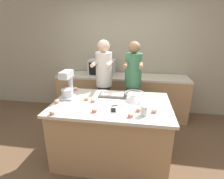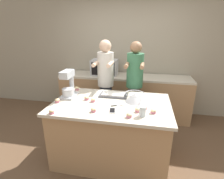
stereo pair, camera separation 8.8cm
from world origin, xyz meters
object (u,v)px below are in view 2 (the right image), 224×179
object	(u,v)px
cupcake_4	(93,110)
cupcake_8	(138,110)
baking_tray	(113,95)
cupcake_3	(93,100)
mixing_bowl	(135,97)
stand_mixer	(68,85)
microwave_oven	(104,67)
cupcake_6	(153,111)
person_left	(106,84)
cupcake_7	(77,88)
cupcake_9	(87,98)
person_right	(134,87)
cupcake_0	(52,111)
cupcake_2	(129,115)
cupcake_5	(57,100)
cell_phone	(112,111)
cupcake_1	(145,107)
drinking_glass	(143,111)
knife	(118,105)

from	to	relation	value
cupcake_4	cupcake_8	xyz separation A→B (m)	(0.55, 0.10, 0.00)
baking_tray	cupcake_3	world-z (taller)	cupcake_3
mixing_bowl	stand_mixer	bearing A→B (deg)	179.80
microwave_oven	cupcake_6	bearing A→B (deg)	-58.35
cupcake_3	cupcake_4	bearing A→B (deg)	-71.99
person_left	cupcake_7	bearing A→B (deg)	-138.96
cupcake_9	person_left	bearing A→B (deg)	81.49
person_right	cupcake_4	distance (m)	1.17
cupcake_0	cupcake_7	size ratio (longest dim) A/B	1.00
cupcake_2	stand_mixer	bearing A→B (deg)	153.46
microwave_oven	cupcake_8	size ratio (longest dim) A/B	8.33
cupcake_4	cupcake_5	world-z (taller)	same
cupcake_0	cupcake_2	size ratio (longest dim) A/B	1.00
cell_phone	cupcake_6	size ratio (longest dim) A/B	2.33
cell_phone	cupcake_1	xyz separation A→B (m)	(0.40, 0.14, 0.02)
microwave_oven	cell_phone	distance (m)	1.75
person_right	cupcake_7	bearing A→B (deg)	-158.94
mixing_bowl	cupcake_6	size ratio (longest dim) A/B	4.21
cupcake_7	person_left	bearing A→B (deg)	41.04
cupcake_9	drinking_glass	bearing A→B (deg)	-22.98
person_left	baking_tray	bearing A→B (deg)	-64.53
cupcake_0	person_right	bearing A→B (deg)	53.65
person_left	cupcake_7	world-z (taller)	person_left
cell_phone	cupcake_5	bearing A→B (deg)	172.08
cupcake_5	cupcake_0	bearing A→B (deg)	-73.22
baking_tray	cupcake_0	xyz separation A→B (m)	(-0.63, -0.73, 0.01)
cupcake_8	cupcake_1	bearing A→B (deg)	50.37
mixing_bowl	cupcake_1	xyz separation A→B (m)	(0.15, -0.22, -0.04)
baking_tray	cell_phone	xyz separation A→B (m)	(0.08, -0.52, -0.01)
cupcake_0	cupcake_4	bearing A→B (deg)	16.92
mixing_bowl	cupcake_3	distance (m)	0.59
knife	cupcake_2	bearing A→B (deg)	-58.23
knife	cupcake_5	bearing A→B (deg)	-176.17
cupcake_7	microwave_oven	bearing A→B (deg)	76.48
drinking_glass	cupcake_1	xyz separation A→B (m)	(0.02, 0.20, -0.03)
cupcake_4	person_left	bearing A→B (deg)	95.17
mixing_bowl	cell_phone	bearing A→B (deg)	-125.71
mixing_bowl	cupcake_1	world-z (taller)	mixing_bowl
cupcake_6	cupcake_7	distance (m)	1.40
cupcake_0	cupcake_9	xyz separation A→B (m)	(0.28, 0.50, 0.00)
drinking_glass	cupcake_6	bearing A→B (deg)	37.45
cupcake_1	cupcake_3	world-z (taller)	same
cupcake_3	person_right	bearing A→B (deg)	56.44
baking_tray	cupcake_5	size ratio (longest dim) A/B	6.35
person_right	cupcake_2	world-z (taller)	person_right
baking_tray	cupcake_7	distance (m)	0.68
stand_mixer	drinking_glass	size ratio (longest dim) A/B	3.31
mixing_bowl	cupcake_7	world-z (taller)	mixing_bowl
drinking_glass	cell_phone	bearing A→B (deg)	170.43
cell_phone	drinking_glass	xyz separation A→B (m)	(0.38, -0.06, 0.06)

